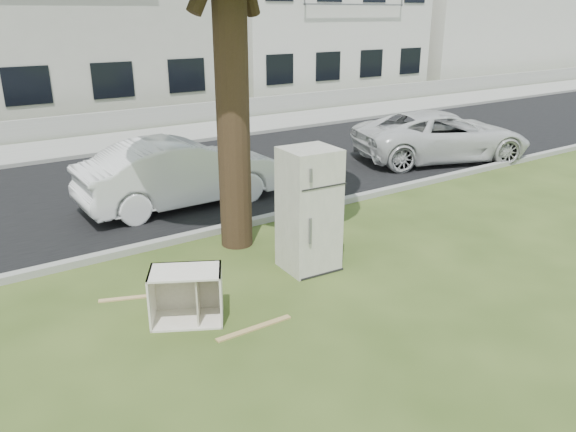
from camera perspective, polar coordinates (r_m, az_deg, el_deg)
ground at (r=8.64m, az=3.08°, el=-6.07°), size 120.00×120.00×0.00m
road at (r=13.57m, az=-12.46°, el=3.32°), size 120.00×7.00×0.01m
kerb_near at (r=10.52m, az=-5.02°, el=-1.21°), size 120.00×0.18×0.12m
kerb_far at (r=16.82m, az=-17.13°, el=6.08°), size 120.00×0.18×0.12m
sidewalk at (r=18.18m, az=-18.56°, el=6.94°), size 120.00×2.80×0.01m
low_wall at (r=19.63m, az=-20.03°, el=8.71°), size 120.00×0.15×0.70m
townhouse_center at (r=24.11m, az=-24.27°, el=18.19°), size 11.22×8.16×7.44m
townhouse_right at (r=28.97m, az=1.03°, el=19.27°), size 10.20×8.16×6.84m
filler_right at (r=39.10m, az=18.47°, el=18.17°), size 16.00×9.00×6.40m
fridge at (r=8.55m, az=2.14°, el=0.63°), size 0.84×0.78×1.91m
cabinet at (r=7.41m, az=-10.27°, el=-7.96°), size 1.07×0.93×0.71m
plank_a at (r=7.29m, az=-3.44°, el=-11.30°), size 1.07×0.10×0.02m
plank_b at (r=8.28m, az=-15.88°, el=-8.01°), size 0.79×0.37×0.02m
plank_c at (r=7.75m, az=-12.79°, el=-9.76°), size 0.17×0.80×0.02m
car_center at (r=11.78m, az=-10.72°, el=4.40°), size 4.22×1.48×1.39m
car_right at (r=15.82m, az=15.39°, el=7.86°), size 5.18×3.63×1.31m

